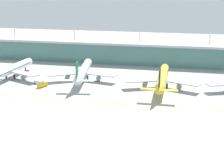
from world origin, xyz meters
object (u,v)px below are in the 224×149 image
airliner_near_middle (83,71)px  airliner_far_middle (162,78)px  baggage_cart (37,82)px  fuel_truck (42,84)px  airliner_nearest (11,70)px

airliner_near_middle → airliner_far_middle: (54.83, -7.01, 0.00)m
airliner_far_middle → baggage_cart: 83.06m
baggage_cart → airliner_near_middle: bearing=29.8°
fuel_truck → airliner_far_middle: bearing=11.1°
airliner_nearest → airliner_far_middle: size_ratio=0.93×
airliner_near_middle → airliner_far_middle: 55.27m
fuel_truck → baggage_cart: 8.88m
baggage_cart → fuel_truck: bearing=-43.7°
airliner_far_middle → fuel_truck: (-76.05, -14.86, -4.19)m
airliner_near_middle → airliner_far_middle: same height
airliner_nearest → airliner_near_middle: (51.06, 6.38, 0.00)m
airliner_far_middle → airliner_nearest: bearing=179.7°
airliner_nearest → airliner_near_middle: size_ratio=0.96×
airliner_near_middle → fuel_truck: airliner_near_middle is taller
airliner_near_middle → fuel_truck: 30.76m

